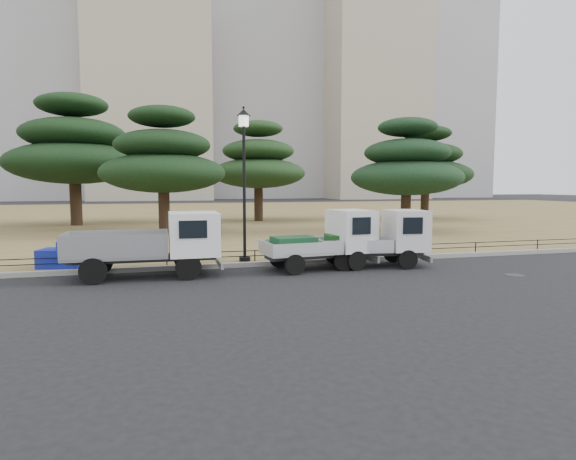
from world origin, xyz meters
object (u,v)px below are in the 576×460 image
object	(u,v)px
truck_kei_rear	(380,238)
truck_kei_front	(327,240)
truck_large	(154,241)
tarp_pile	(62,257)
street_lamp	(244,159)

from	to	relation	value
truck_kei_rear	truck_kei_front	bearing A→B (deg)	-172.79
truck_large	tarp_pile	world-z (taller)	truck_large
truck_kei_front	truck_kei_rear	world-z (taller)	truck_kei_front
truck_kei_front	tarp_pile	bearing A→B (deg)	163.09
tarp_pile	truck_kei_rear	bearing A→B (deg)	-9.49
truck_kei_rear	street_lamp	xyz separation A→B (m)	(-4.51, 1.40, 2.73)
street_lamp	tarp_pile	size ratio (longest dim) A/B	3.57
truck_large	truck_kei_rear	xyz separation A→B (m)	(7.57, -0.07, -0.12)
truck_large	street_lamp	xyz separation A→B (m)	(3.06, 1.33, 2.61)
truck_large	truck_kei_rear	world-z (taller)	truck_large
truck_kei_front	tarp_pile	world-z (taller)	truck_kei_front
street_lamp	tarp_pile	xyz separation A→B (m)	(-5.96, 0.35, -3.21)
truck_kei_front	street_lamp	bearing A→B (deg)	146.63
tarp_pile	street_lamp	bearing A→B (deg)	-3.38
street_lamp	tarp_pile	world-z (taller)	street_lamp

